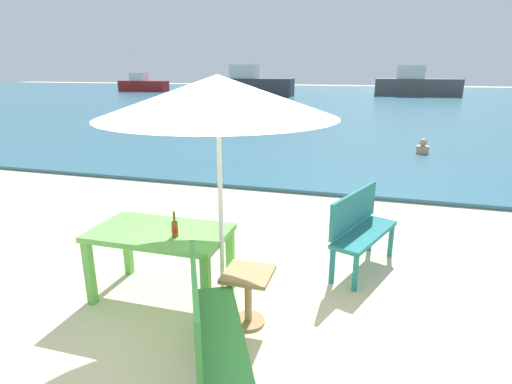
{
  "coord_description": "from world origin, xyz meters",
  "views": [
    {
      "loc": [
        1.14,
        -2.52,
        2.35
      ],
      "look_at": [
        -0.44,
        3.0,
        0.6
      ],
      "focal_mm": 28.59,
      "sensor_mm": 36.0,
      "label": 1
    }
  ],
  "objects_px": {
    "picnic_table_green": "(160,240)",
    "side_table_wood": "(248,290)",
    "bench_green_right": "(209,321)",
    "swimmer_person": "(423,147)",
    "boat_tanker": "(143,85)",
    "boat_fishing_trawler": "(250,85)",
    "beer_bottle_amber": "(175,228)",
    "boat_barge": "(416,85)",
    "bench_teal_center": "(360,226)",
    "patio_umbrella": "(218,96)"
  },
  "relations": [
    {
      "from": "patio_umbrella",
      "to": "boat_tanker",
      "type": "relative_size",
      "value": 0.45
    },
    {
      "from": "picnic_table_green",
      "to": "swimmer_person",
      "type": "distance_m",
      "value": 9.23
    },
    {
      "from": "patio_umbrella",
      "to": "boat_tanker",
      "type": "xyz_separation_m",
      "value": [
        -21.59,
        34.65,
        -1.37
      ]
    },
    {
      "from": "beer_bottle_amber",
      "to": "bench_teal_center",
      "type": "xyz_separation_m",
      "value": [
        1.74,
        1.37,
        -0.31
      ]
    },
    {
      "from": "beer_bottle_amber",
      "to": "boat_barge",
      "type": "height_order",
      "value": "boat_barge"
    },
    {
      "from": "boat_fishing_trawler",
      "to": "side_table_wood",
      "type": "bearing_deg",
      "value": -73.3
    },
    {
      "from": "boat_fishing_trawler",
      "to": "picnic_table_green",
      "type": "bearing_deg",
      "value": -74.94
    },
    {
      "from": "boat_barge",
      "to": "side_table_wood",
      "type": "bearing_deg",
      "value": -96.96
    },
    {
      "from": "bench_green_right",
      "to": "patio_umbrella",
      "type": "bearing_deg",
      "value": 104.6
    },
    {
      "from": "bench_green_right",
      "to": "bench_teal_center",
      "type": "bearing_deg",
      "value": 66.27
    },
    {
      "from": "bench_green_right",
      "to": "boat_fishing_trawler",
      "type": "distance_m",
      "value": 33.03
    },
    {
      "from": "bench_green_right",
      "to": "swimmer_person",
      "type": "distance_m",
      "value": 9.91
    },
    {
      "from": "side_table_wood",
      "to": "boat_tanker",
      "type": "height_order",
      "value": "boat_tanker"
    },
    {
      "from": "bench_teal_center",
      "to": "swimmer_person",
      "type": "relative_size",
      "value": 3.05
    },
    {
      "from": "patio_umbrella",
      "to": "side_table_wood",
      "type": "height_order",
      "value": "patio_umbrella"
    },
    {
      "from": "side_table_wood",
      "to": "boat_barge",
      "type": "bearing_deg",
      "value": 83.04
    },
    {
      "from": "swimmer_person",
      "to": "bench_teal_center",
      "type": "bearing_deg",
      "value": -101.09
    },
    {
      "from": "picnic_table_green",
      "to": "boat_fishing_trawler",
      "type": "height_order",
      "value": "boat_fishing_trawler"
    },
    {
      "from": "bench_green_right",
      "to": "boat_fishing_trawler",
      "type": "xyz_separation_m",
      "value": [
        -9.22,
        31.72,
        0.46
      ]
    },
    {
      "from": "picnic_table_green",
      "to": "bench_green_right",
      "type": "relative_size",
      "value": 1.13
    },
    {
      "from": "side_table_wood",
      "to": "boat_barge",
      "type": "xyz_separation_m",
      "value": [
        4.24,
        34.72,
        0.63
      ]
    },
    {
      "from": "boat_barge",
      "to": "picnic_table_green",
      "type": "bearing_deg",
      "value": -98.66
    },
    {
      "from": "picnic_table_green",
      "to": "bench_green_right",
      "type": "bearing_deg",
      "value": -47.17
    },
    {
      "from": "side_table_wood",
      "to": "boat_barge",
      "type": "relative_size",
      "value": 0.08
    },
    {
      "from": "boat_tanker",
      "to": "side_table_wood",
      "type": "bearing_deg",
      "value": -57.8
    },
    {
      "from": "bench_teal_center",
      "to": "boat_tanker",
      "type": "xyz_separation_m",
      "value": [
        -22.84,
        33.28,
        0.2
      ]
    },
    {
      "from": "beer_bottle_amber",
      "to": "side_table_wood",
      "type": "xyz_separation_m",
      "value": [
        0.78,
        -0.11,
        -0.5
      ]
    },
    {
      "from": "patio_umbrella",
      "to": "bench_green_right",
      "type": "height_order",
      "value": "patio_umbrella"
    },
    {
      "from": "picnic_table_green",
      "to": "swimmer_person",
      "type": "bearing_deg",
      "value": 68.36
    },
    {
      "from": "swimmer_person",
      "to": "bench_green_right",
      "type": "bearing_deg",
      "value": -104.26
    },
    {
      "from": "picnic_table_green",
      "to": "boat_tanker",
      "type": "distance_m",
      "value": 40.36
    },
    {
      "from": "beer_bottle_amber",
      "to": "boat_fishing_trawler",
      "type": "bearing_deg",
      "value": 105.41
    },
    {
      "from": "boat_fishing_trawler",
      "to": "bench_green_right",
      "type": "bearing_deg",
      "value": -73.8
    },
    {
      "from": "beer_bottle_amber",
      "to": "bench_teal_center",
      "type": "bearing_deg",
      "value": 38.25
    },
    {
      "from": "patio_umbrella",
      "to": "boat_barge",
      "type": "distance_m",
      "value": 34.92
    },
    {
      "from": "swimmer_person",
      "to": "side_table_wood",
      "type": "bearing_deg",
      "value": -105.19
    },
    {
      "from": "patio_umbrella",
      "to": "boat_tanker",
      "type": "distance_m",
      "value": 40.85
    },
    {
      "from": "beer_bottle_amber",
      "to": "bench_green_right",
      "type": "distance_m",
      "value": 1.22
    },
    {
      "from": "boat_tanker",
      "to": "patio_umbrella",
      "type": "bearing_deg",
      "value": -58.07
    },
    {
      "from": "beer_bottle_amber",
      "to": "boat_fishing_trawler",
      "type": "distance_m",
      "value": 31.94
    },
    {
      "from": "picnic_table_green",
      "to": "swimmer_person",
      "type": "xyz_separation_m",
      "value": [
        3.4,
        8.57,
        -0.41
      ]
    },
    {
      "from": "picnic_table_green",
      "to": "side_table_wood",
      "type": "bearing_deg",
      "value": -12.12
    },
    {
      "from": "boat_tanker",
      "to": "boat_fishing_trawler",
      "type": "height_order",
      "value": "boat_fishing_trawler"
    },
    {
      "from": "beer_bottle_amber",
      "to": "side_table_wood",
      "type": "bearing_deg",
      "value": -7.94
    },
    {
      "from": "swimmer_person",
      "to": "boat_barge",
      "type": "bearing_deg",
      "value": 85.91
    },
    {
      "from": "beer_bottle_amber",
      "to": "patio_umbrella",
      "type": "distance_m",
      "value": 1.35
    },
    {
      "from": "beer_bottle_amber",
      "to": "boat_fishing_trawler",
      "type": "xyz_separation_m",
      "value": [
        -8.49,
        30.79,
        0.14
      ]
    },
    {
      "from": "beer_bottle_amber",
      "to": "side_table_wood",
      "type": "relative_size",
      "value": 0.49
    },
    {
      "from": "beer_bottle_amber",
      "to": "boat_tanker",
      "type": "relative_size",
      "value": 0.05
    },
    {
      "from": "bench_teal_center",
      "to": "patio_umbrella",
      "type": "bearing_deg",
      "value": -132.48
    }
  ]
}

